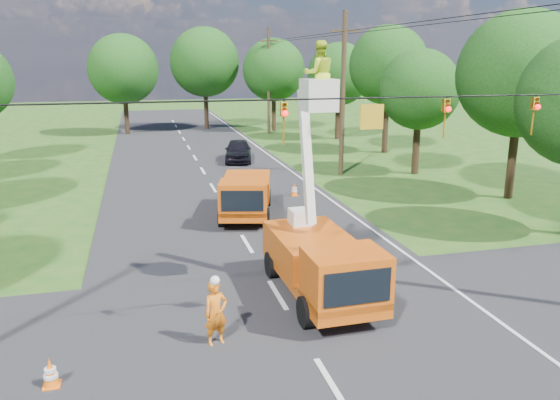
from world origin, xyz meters
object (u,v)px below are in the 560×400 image
object	(u,v)px
traffic_cone_3	(319,233)
pole_right_far	(269,81)
bucket_truck	(321,246)
traffic_cone_2	(297,255)
tree_right_e	(339,74)
tree_far_b	(205,62)
second_truck	(246,194)
tree_right_d	(388,65)
ground_worker	(216,313)
traffic_cone_7	(294,190)
tree_far_a	(123,69)
distant_car	(238,150)
traffic_cone_4	(50,373)
tree_right_b	(521,74)
tree_right_c	(420,90)
pole_right_mid	(343,93)
tree_far_c	(274,70)

from	to	relation	value
traffic_cone_3	pole_right_far	size ratio (longest dim) A/B	0.07
bucket_truck	traffic_cone_2	world-z (taller)	bucket_truck
pole_right_far	tree_right_e	distance (m)	7.32
bucket_truck	tree_far_b	world-z (taller)	tree_far_b
second_truck	traffic_cone_3	xyz separation A→B (m)	(2.19, -4.17, -0.73)
tree_right_d	tree_far_b	world-z (taller)	tree_far_b
ground_worker	traffic_cone_7	distance (m)	15.93
traffic_cone_2	tree_far_a	xyz separation A→B (m)	(-6.35, 37.52, 5.83)
bucket_truck	tree_far_b	bearing A→B (deg)	86.44
traffic_cone_2	tree_far_a	distance (m)	38.49
distant_car	tree_far_b	bearing A→B (deg)	100.82
bucket_truck	second_truck	bearing A→B (deg)	92.01
traffic_cone_4	tree_right_e	bearing A→B (deg)	60.63
traffic_cone_3	tree_right_b	bearing A→B (deg)	19.46
bucket_truck	distant_car	bearing A→B (deg)	84.73
second_truck	tree_right_e	xyz separation A→B (m)	(13.07, 23.09, 4.72)
distant_car	tree_right_c	size ratio (longest dim) A/B	0.58
tree_right_e	tree_right_d	bearing A→B (deg)	-82.87
traffic_cone_3	tree_right_e	xyz separation A→B (m)	(10.88, 27.27, 5.45)
tree_right_c	tree_right_e	bearing A→B (deg)	87.85
traffic_cone_2	traffic_cone_3	world-z (taller)	same
ground_worker	distant_car	xyz separation A→B (m)	(5.19, 25.57, -0.10)
traffic_cone_3	pole_right_mid	distance (m)	14.29
tree_right_b	tree_far_c	bearing A→B (deg)	100.39
traffic_cone_2	tree_right_e	world-z (taller)	tree_right_e
tree_far_a	tree_far_c	world-z (taller)	tree_far_a
traffic_cone_7	tree_far_a	xyz separation A→B (m)	(-9.02, 27.84, 5.83)
tree_far_b	tree_right_b	bearing A→B (deg)	-70.02
traffic_cone_2	bucket_truck	bearing A→B (deg)	-91.77
traffic_cone_7	tree_right_c	size ratio (longest dim) A/B	0.09
bucket_truck	ground_worker	xyz separation A→B (m)	(-3.52, -2.04, -0.80)
traffic_cone_2	tree_right_c	distance (m)	18.65
tree_right_e	tree_far_c	size ratio (longest dim) A/B	0.94
tree_right_d	tree_far_a	distance (m)	25.46
tree_right_e	tree_far_a	bearing A→B (deg)	156.95
tree_right_d	traffic_cone_2	bearing A→B (deg)	-122.01
traffic_cone_2	traffic_cone_7	size ratio (longest dim) A/B	1.00
traffic_cone_4	second_truck	bearing A→B (deg)	60.87
pole_right_far	tree_right_b	distance (m)	28.78
bucket_truck	pole_right_mid	size ratio (longest dim) A/B	0.77
bucket_truck	traffic_cone_2	bearing A→B (deg)	87.01
tree_right_b	tree_right_d	world-z (taller)	tree_right_d
pole_right_far	tree_right_e	bearing A→B (deg)	-43.33
tree_right_e	tree_far_a	distance (m)	20.43
traffic_cone_3	tree_right_b	size ratio (longest dim) A/B	0.07
traffic_cone_4	tree_right_c	distance (m)	27.88
traffic_cone_4	tree_far_b	distance (m)	46.81
bucket_truck	pole_right_far	world-z (taller)	pole_right_far
tree_right_e	tree_far_b	distance (m)	14.75
pole_right_far	ground_worker	bearing A→B (deg)	-105.25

